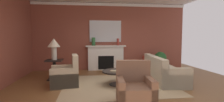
{
  "coord_description": "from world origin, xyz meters",
  "views": [
    {
      "loc": [
        -0.87,
        -5.09,
        1.5
      ],
      "look_at": [
        -0.06,
        1.01,
        1.0
      ],
      "focal_mm": 27.94,
      "sensor_mm": 36.0,
      "label": 1
    }
  ],
  "objects_px": {
    "coffee_table": "(118,74)",
    "vase_tall_corner": "(146,63)",
    "sofa": "(163,72)",
    "side_table": "(54,68)",
    "armchair_facing_fireplace": "(135,90)",
    "table_lamp": "(54,45)",
    "fireplace": "(106,58)",
    "vase_mantel_right": "(118,42)",
    "mantel_mirror": "(105,31)",
    "vase_mantel_left": "(94,42)",
    "potted_plant": "(160,59)",
    "armchair_near_window": "(66,76)"
  },
  "relations": [
    {
      "from": "armchair_facing_fireplace",
      "to": "potted_plant",
      "type": "relative_size",
      "value": 1.14
    },
    {
      "from": "coffee_table",
      "to": "vase_tall_corner",
      "type": "height_order",
      "value": "vase_tall_corner"
    },
    {
      "from": "fireplace",
      "to": "potted_plant",
      "type": "xyz_separation_m",
      "value": [
        2.42,
        -0.44,
        -0.04
      ]
    },
    {
      "from": "coffee_table",
      "to": "side_table",
      "type": "height_order",
      "value": "side_table"
    },
    {
      "from": "sofa",
      "to": "side_table",
      "type": "relative_size",
      "value": 3.1
    },
    {
      "from": "armchair_near_window",
      "to": "potted_plant",
      "type": "xyz_separation_m",
      "value": [
        3.88,
        2.01,
        0.19
      ]
    },
    {
      "from": "fireplace",
      "to": "table_lamp",
      "type": "bearing_deg",
      "value": -141.31
    },
    {
      "from": "armchair_facing_fireplace",
      "to": "coffee_table",
      "type": "relative_size",
      "value": 0.95
    },
    {
      "from": "fireplace",
      "to": "vase_mantel_right",
      "type": "relative_size",
      "value": 5.72
    },
    {
      "from": "coffee_table",
      "to": "vase_tall_corner",
      "type": "distance_m",
      "value": 2.82
    },
    {
      "from": "fireplace",
      "to": "coffee_table",
      "type": "xyz_separation_m",
      "value": [
        0.14,
        -2.57,
        -0.2
      ]
    },
    {
      "from": "fireplace",
      "to": "potted_plant",
      "type": "distance_m",
      "value": 2.45
    },
    {
      "from": "vase_mantel_right",
      "to": "sofa",
      "type": "bearing_deg",
      "value": -62.34
    },
    {
      "from": "armchair_near_window",
      "to": "vase_tall_corner",
      "type": "bearing_deg",
      "value": 33.19
    },
    {
      "from": "sofa",
      "to": "fireplace",
      "type": "bearing_deg",
      "value": 126.94
    },
    {
      "from": "mantel_mirror",
      "to": "armchair_near_window",
      "type": "relative_size",
      "value": 1.52
    },
    {
      "from": "mantel_mirror",
      "to": "sofa",
      "type": "distance_m",
      "value": 3.31
    },
    {
      "from": "mantel_mirror",
      "to": "table_lamp",
      "type": "relative_size",
      "value": 1.92
    },
    {
      "from": "mantel_mirror",
      "to": "vase_mantel_right",
      "type": "relative_size",
      "value": 4.58
    },
    {
      "from": "coffee_table",
      "to": "vase_mantel_right",
      "type": "bearing_deg",
      "value": 80.76
    },
    {
      "from": "armchair_near_window",
      "to": "vase_tall_corner",
      "type": "distance_m",
      "value": 3.92
    },
    {
      "from": "mantel_mirror",
      "to": "vase_mantel_left",
      "type": "distance_m",
      "value": 0.74
    },
    {
      "from": "fireplace",
      "to": "armchair_facing_fireplace",
      "type": "relative_size",
      "value": 1.89
    },
    {
      "from": "fireplace",
      "to": "vase_mantel_right",
      "type": "bearing_deg",
      "value": -5.11
    },
    {
      "from": "coffee_table",
      "to": "vase_mantel_left",
      "type": "height_order",
      "value": "vase_mantel_left"
    },
    {
      "from": "vase_tall_corner",
      "to": "potted_plant",
      "type": "height_order",
      "value": "potted_plant"
    },
    {
      "from": "table_lamp",
      "to": "vase_mantel_right",
      "type": "height_order",
      "value": "table_lamp"
    },
    {
      "from": "mantel_mirror",
      "to": "vase_mantel_left",
      "type": "relative_size",
      "value": 4.03
    },
    {
      "from": "mantel_mirror",
      "to": "armchair_facing_fireplace",
      "type": "bearing_deg",
      "value": -86.6
    },
    {
      "from": "vase_mantel_right",
      "to": "potted_plant",
      "type": "bearing_deg",
      "value": -11.71
    },
    {
      "from": "side_table",
      "to": "vase_mantel_left",
      "type": "xyz_separation_m",
      "value": [
        1.42,
        1.53,
        0.9
      ]
    },
    {
      "from": "sofa",
      "to": "side_table",
      "type": "bearing_deg",
      "value": 168.87
    },
    {
      "from": "vase_mantel_right",
      "to": "table_lamp",
      "type": "bearing_deg",
      "value": -148.77
    },
    {
      "from": "mantel_mirror",
      "to": "potted_plant",
      "type": "bearing_deg",
      "value": -12.98
    },
    {
      "from": "armchair_facing_fireplace",
      "to": "fireplace",
      "type": "bearing_deg",
      "value": 93.5
    },
    {
      "from": "sofa",
      "to": "potted_plant",
      "type": "relative_size",
      "value": 2.61
    },
    {
      "from": "sofa",
      "to": "table_lamp",
      "type": "distance_m",
      "value": 3.88
    },
    {
      "from": "armchair_facing_fireplace",
      "to": "table_lamp",
      "type": "distance_m",
      "value": 3.5
    },
    {
      "from": "side_table",
      "to": "potted_plant",
      "type": "height_order",
      "value": "potted_plant"
    },
    {
      "from": "fireplace",
      "to": "table_lamp",
      "type": "distance_m",
      "value": 2.61
    },
    {
      "from": "armchair_facing_fireplace",
      "to": "vase_tall_corner",
      "type": "height_order",
      "value": "armchair_facing_fireplace"
    },
    {
      "from": "armchair_near_window",
      "to": "vase_tall_corner",
      "type": "xyz_separation_m",
      "value": [
        3.28,
        2.14,
        0.02
      ]
    },
    {
      "from": "side_table",
      "to": "vase_tall_corner",
      "type": "height_order",
      "value": "side_table"
    },
    {
      "from": "vase_mantel_right",
      "to": "fireplace",
      "type": "bearing_deg",
      "value": 174.89
    },
    {
      "from": "sofa",
      "to": "vase_tall_corner",
      "type": "bearing_deg",
      "value": 87.58
    },
    {
      "from": "vase_tall_corner",
      "to": "mantel_mirror",
      "type": "bearing_deg",
      "value": 166.97
    },
    {
      "from": "coffee_table",
      "to": "armchair_facing_fireplace",
      "type": "bearing_deg",
      "value": -85.89
    },
    {
      "from": "potted_plant",
      "to": "coffee_table",
      "type": "bearing_deg",
      "value": -136.84
    },
    {
      "from": "vase_mantel_right",
      "to": "mantel_mirror",
      "type": "bearing_deg",
      "value": 162.82
    },
    {
      "from": "table_lamp",
      "to": "vase_tall_corner",
      "type": "bearing_deg",
      "value": 18.64
    }
  ]
}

